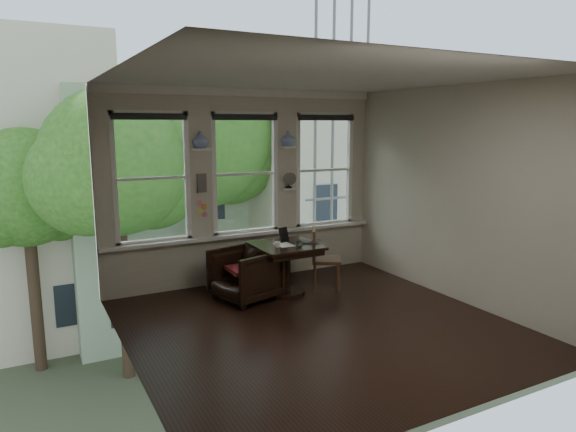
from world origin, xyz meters
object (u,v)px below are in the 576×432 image
side_chair_right (326,259)px  mug (277,245)px  armchair_left (245,274)px  laptop (312,242)px  table (286,269)px

side_chair_right → mug: 0.91m
armchair_left → laptop: bearing=65.2°
table → laptop: laptop is taller
table → mug: size_ratio=10.04×
side_chair_right → laptop: (-0.28, -0.04, 0.30)m
side_chair_right → table: bearing=113.7°
mug → armchair_left: bearing=159.6°
mug → table: bearing=30.2°
table → laptop: (0.37, -0.11, 0.39)m
side_chair_right → mug: side_chair_right is taller
armchair_left → mug: 0.62m
side_chair_right → laptop: 0.42m
table → armchair_left: (-0.62, 0.05, -0.00)m
side_chair_right → mug: bearing=122.6°
laptop → side_chair_right: bearing=26.8°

